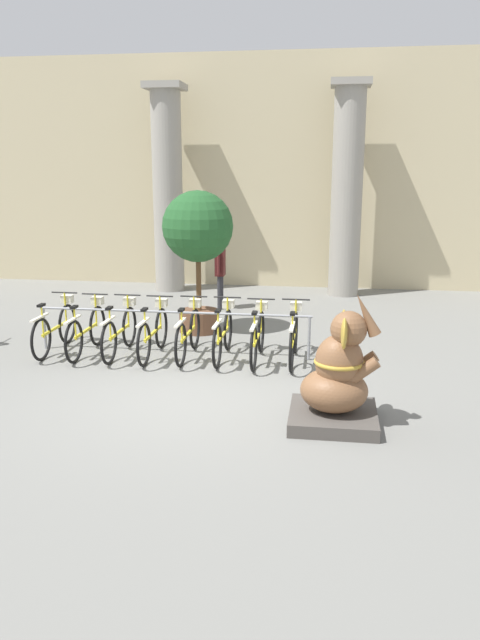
# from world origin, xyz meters

# --- Properties ---
(ground_plane) EXTENTS (60.00, 60.00, 0.00)m
(ground_plane) POSITION_xyz_m (0.00, 0.00, 0.00)
(ground_plane) COLOR slate
(building_facade) EXTENTS (20.00, 0.20, 6.00)m
(building_facade) POSITION_xyz_m (0.00, 8.60, 3.00)
(building_facade) COLOR #C6B78E
(building_facade) RESTS_ON ground_plane
(column_left) EXTENTS (0.95, 0.95, 5.16)m
(column_left) POSITION_xyz_m (-2.25, 7.60, 2.62)
(column_left) COLOR gray
(column_left) RESTS_ON ground_plane
(column_right) EXTENTS (0.95, 0.95, 5.16)m
(column_right) POSITION_xyz_m (2.25, 7.60, 2.62)
(column_right) COLOR gray
(column_right) RESTS_ON ground_plane
(bike_rack) EXTENTS (4.79, 0.05, 0.77)m
(bike_rack) POSITION_xyz_m (-0.75, 1.95, 0.63)
(bike_rack) COLOR gray
(bike_rack) RESTS_ON ground_plane
(bicycle_0) EXTENTS (0.48, 1.80, 0.97)m
(bicycle_0) POSITION_xyz_m (-2.84, 1.86, 0.42)
(bicycle_0) COLOR black
(bicycle_0) RESTS_ON ground_plane
(bicycle_1) EXTENTS (0.48, 1.80, 0.97)m
(bicycle_1) POSITION_xyz_m (-2.24, 1.80, 0.42)
(bicycle_1) COLOR black
(bicycle_1) RESTS_ON ground_plane
(bicycle_2) EXTENTS (0.48, 1.80, 0.97)m
(bicycle_2) POSITION_xyz_m (-1.65, 1.82, 0.42)
(bicycle_2) COLOR black
(bicycle_2) RESTS_ON ground_plane
(bicycle_3) EXTENTS (0.48, 1.80, 0.97)m
(bicycle_3) POSITION_xyz_m (-1.05, 1.80, 0.42)
(bicycle_3) COLOR black
(bicycle_3) RESTS_ON ground_plane
(bicycle_4) EXTENTS (0.48, 1.80, 0.97)m
(bicycle_4) POSITION_xyz_m (-0.45, 1.86, 0.42)
(bicycle_4) COLOR black
(bicycle_4) RESTS_ON ground_plane
(bicycle_5) EXTENTS (0.48, 1.80, 0.97)m
(bicycle_5) POSITION_xyz_m (0.15, 1.87, 0.42)
(bicycle_5) COLOR black
(bicycle_5) RESTS_ON ground_plane
(bicycle_6) EXTENTS (0.48, 1.80, 0.97)m
(bicycle_6) POSITION_xyz_m (0.75, 1.81, 0.42)
(bicycle_6) COLOR black
(bicycle_6) RESTS_ON ground_plane
(bicycle_7) EXTENTS (0.48, 1.80, 0.97)m
(bicycle_7) POSITION_xyz_m (1.34, 1.85, 0.42)
(bicycle_7) COLOR black
(bicycle_7) RESTS_ON ground_plane
(elephant_statue) EXTENTS (1.10, 1.10, 1.72)m
(elephant_statue) POSITION_xyz_m (2.04, -0.68, 0.58)
(elephant_statue) COLOR #4C4742
(elephant_statue) RESTS_ON ground_plane
(person_pedestrian) EXTENTS (0.21, 0.47, 1.57)m
(person_pedestrian) POSITION_xyz_m (-0.55, 5.58, 0.93)
(person_pedestrian) COLOR #28282D
(person_pedestrian) RESTS_ON ground_plane
(potted_tree) EXTENTS (1.36, 1.36, 2.74)m
(potted_tree) POSITION_xyz_m (-0.61, 3.52, 1.88)
(potted_tree) COLOR brown
(potted_tree) RESTS_ON ground_plane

